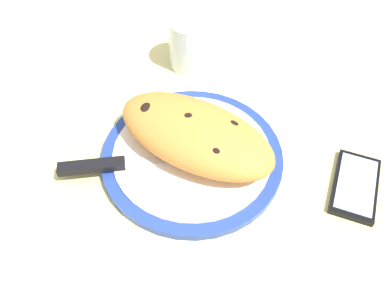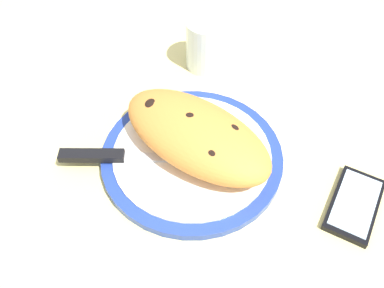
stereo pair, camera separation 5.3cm
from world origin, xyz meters
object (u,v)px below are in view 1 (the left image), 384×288
(plate, at_px, (192,156))
(calzone, at_px, (196,135))
(water_glass, at_px, (190,46))
(fork, at_px, (198,123))
(knife, at_px, (114,164))
(smartphone, at_px, (355,186))

(plate, bearing_deg, calzone, -102.55)
(calzone, relative_size, water_glass, 2.69)
(water_glass, bearing_deg, fork, 125.76)
(knife, relative_size, water_glass, 2.10)
(water_glass, bearing_deg, knife, 98.15)
(fork, xyz_separation_m, knife, (0.06, 0.14, 0.00))
(calzone, height_order, fork, calzone)
(smartphone, bearing_deg, water_glass, -17.91)
(knife, xyz_separation_m, smartphone, (-0.33, -0.17, -0.02))
(plate, distance_m, smartphone, 0.25)
(plate, distance_m, fork, 0.06)
(knife, xyz_separation_m, water_glass, (0.04, -0.29, 0.02))
(fork, xyz_separation_m, water_glass, (0.10, -0.15, 0.02))
(smartphone, bearing_deg, plate, 18.84)
(plate, bearing_deg, water_glass, -57.58)
(calzone, bearing_deg, water_glass, -55.86)
(calzone, xyz_separation_m, knife, (0.09, 0.10, -0.03))
(calzone, bearing_deg, fork, -61.35)
(calzone, xyz_separation_m, water_glass, (0.13, -0.19, -0.01))
(knife, bearing_deg, fork, -114.11)
(fork, distance_m, smartphone, 0.27)
(plate, xyz_separation_m, smartphone, (-0.24, -0.08, -0.00))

